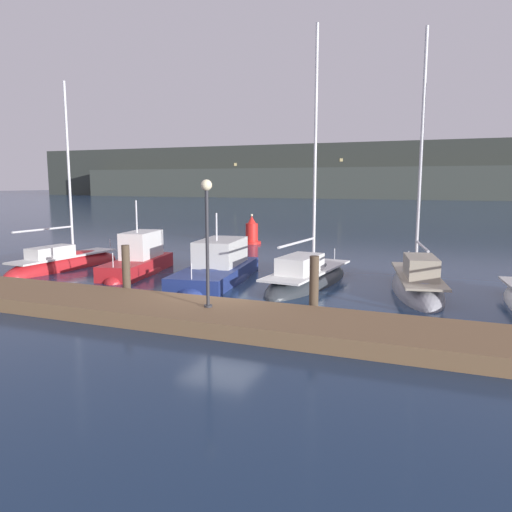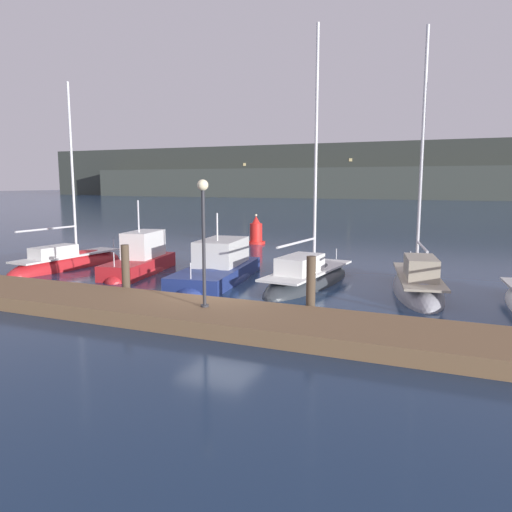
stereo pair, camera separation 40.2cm
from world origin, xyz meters
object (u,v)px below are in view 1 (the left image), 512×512
Objects in this scene: motorboat_berth_2 at (138,267)px; sailboat_berth_1 at (65,266)px; motorboat_berth_3 at (217,274)px; channel_buoy at (252,233)px; sailboat_berth_4 at (307,281)px; dock_lamppost at (207,222)px; sailboat_berth_5 at (417,288)px.

sailboat_berth_1 is at bearing -175.91° from motorboat_berth_2.
motorboat_berth_3 is 3.50× the size of channel_buoy.
motorboat_berth_3 is 3.82m from sailboat_berth_4.
channel_buoy is 19.10m from dock_lamppost.
sailboat_berth_4 is 13.59m from channel_buoy.
motorboat_berth_2 is at bearing 178.53° from motorboat_berth_3.
channel_buoy is (-7.19, 11.51, 0.61)m from sailboat_berth_4.
sailboat_berth_1 is 2.56× the size of dock_lamppost.
motorboat_berth_3 is 6.93m from dock_lamppost.
sailboat_berth_1 is 11.79m from sailboat_berth_4.
sailboat_berth_4 is at bearing -57.99° from channel_buoy.
motorboat_berth_2 is at bearing -176.72° from sailboat_berth_5.
dock_lamppost is (6.04, -17.99, 2.21)m from channel_buoy.
sailboat_berth_4 is 4.23m from sailboat_berth_5.
dock_lamppost is (10.61, -5.64, 2.84)m from sailboat_berth_1.
sailboat_berth_4 reaches higher than dock_lamppost.
sailboat_berth_4 is (11.76, 0.84, 0.03)m from sailboat_berth_1.
motorboat_berth_3 is at bearing -74.24° from channel_buoy.
sailboat_berth_4 is at bearing 79.93° from dock_lamppost.
dock_lamppost reaches higher than motorboat_berth_2.
sailboat_berth_4 is at bearing 9.94° from motorboat_berth_3.
sailboat_berth_5 is at bearing 3.28° from motorboat_berth_2.
sailboat_berth_5 is at bearing 50.87° from dock_lamppost.
sailboat_berth_1 reaches higher than motorboat_berth_2.
sailboat_berth_1 is 16.02m from sailboat_berth_5.
dock_lamppost is (-1.15, -6.48, 2.82)m from sailboat_berth_4.
sailboat_berth_1 is 1.37× the size of motorboat_berth_3.
sailboat_berth_1 is 13.18m from channel_buoy.
sailboat_berth_5 reaches higher than dock_lamppost.
sailboat_berth_5 is (15.99, 0.97, 0.03)m from sailboat_berth_1.
sailboat_berth_5 is 16.13m from channel_buoy.
sailboat_berth_5 is at bearing -44.89° from channel_buoy.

